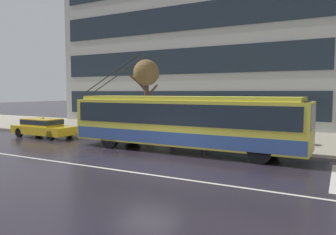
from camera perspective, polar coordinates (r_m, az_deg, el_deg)
The scene contains 12 objects.
ground_plane at distance 13.77m, azimuth -3.50°, elevation -8.47°, with size 160.00×160.00×0.00m, color #25202A.
sidewalk_slab at distance 23.05m, azimuth 10.16°, elevation -3.09°, with size 80.00×10.00×0.14m, color gray.
lane_centre_line at distance 12.80m, azimuth -6.37°, elevation -9.49°, with size 72.00×0.14×0.01m, color silver.
trolleybus at distance 16.84m, azimuth 2.70°, elevation -0.64°, with size 12.94×2.62×5.13m.
taxi_queued_behind_bus at distance 23.83m, azimuth -21.03°, elevation -1.54°, with size 4.71×1.88×1.39m.
bus_shelter at distance 20.89m, azimuth 1.70°, elevation 1.83°, with size 4.25×1.81×2.61m.
pedestrian_at_shelter at distance 19.24m, azimuth 5.88°, elevation 0.46°, with size 1.12×1.12×1.96m.
pedestrian_approaching_curb at distance 20.04m, azimuth 7.05°, elevation 0.46°, with size 1.17×1.17×1.95m.
pedestrian_walking_past at distance 21.01m, azimuth 0.98°, elevation 0.78°, with size 1.05×1.05×1.99m.
pedestrian_waiting_by_pole at distance 19.73m, azimuth 19.44°, elevation 0.30°, with size 1.02×1.02×2.02m.
street_tree_bare at distance 22.68m, azimuth -3.83°, elevation 7.47°, with size 1.94×1.85×5.18m.
office_tower_corner_left at distance 36.78m, azimuth 7.12°, elevation 14.63°, with size 26.94×15.99×19.13m.
Camera 1 is at (7.08, -11.40, 3.09)m, focal length 34.75 mm.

